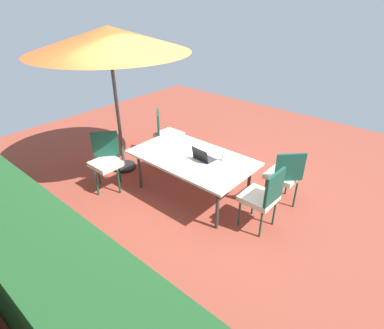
{
  "coord_description": "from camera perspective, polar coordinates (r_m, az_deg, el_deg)",
  "views": [
    {
      "loc": [
        -2.82,
        3.27,
        3.01
      ],
      "look_at": [
        0.0,
        0.0,
        0.58
      ],
      "focal_mm": 28.73,
      "sensor_mm": 36.0,
      "label": 1
    }
  ],
  "objects": [
    {
      "name": "ground_plane",
      "position": [
        5.27,
        0.0,
        -5.61
      ],
      "size": [
        10.0,
        10.0,
        0.02
      ],
      "primitive_type": "cube",
      "color": "brown"
    },
    {
      "name": "hedge_row",
      "position": [
        3.74,
        -28.71,
        -14.59
      ],
      "size": [
        6.3,
        0.77,
        1.27
      ],
      "primitive_type": "cube",
      "color": "#1E4C23",
      "rests_on": "ground_plane"
    },
    {
      "name": "dining_table",
      "position": [
        4.91,
        0.0,
        1.01
      ],
      "size": [
        1.96,
        1.13,
        0.73
      ],
      "color": "silver",
      "rests_on": "ground_plane"
    },
    {
      "name": "patio_umbrella",
      "position": [
        5.42,
        -15.22,
        21.43
      ],
      "size": [
        2.65,
        2.65,
        2.56
      ],
      "color": "#4C4C4C",
      "rests_on": "ground_plane"
    },
    {
      "name": "chair_west",
      "position": [
        4.38,
        13.06,
        -5.66
      ],
      "size": [
        0.47,
        0.46,
        0.98
      ],
      "rotation": [
        0.0,
        0.0,
        1.53
      ],
      "color": "beige",
      "rests_on": "ground_plane"
    },
    {
      "name": "chair_southwest",
      "position": [
        4.96,
        16.79,
        -1.69
      ],
      "size": [
        0.59,
        0.59,
        0.98
      ],
      "rotation": [
        0.0,
        0.0,
        0.8
      ],
      "color": "beige",
      "rests_on": "ground_plane"
    },
    {
      "name": "chair_northeast",
      "position": [
        5.38,
        -15.65,
        1.03
      ],
      "size": [
        0.58,
        0.58,
        0.98
      ],
      "rotation": [
        0.0,
        0.0,
        4.03
      ],
      "color": "beige",
      "rests_on": "ground_plane"
    },
    {
      "name": "chair_southeast",
      "position": [
        6.23,
        -4.83,
        6.02
      ],
      "size": [
        0.59,
        0.59,
        0.98
      ],
      "rotation": [
        0.0,
        0.0,
        5.53
      ],
      "color": "beige",
      "rests_on": "ground_plane"
    },
    {
      "name": "laptop",
      "position": [
        4.77,
        2.05,
        1.38
      ],
      "size": [
        0.34,
        0.27,
        0.21
      ],
      "rotation": [
        0.0,
        0.0,
        -0.08
      ],
      "color": "#2D2D33",
      "rests_on": "dining_table"
    },
    {
      "name": "cup",
      "position": [
        4.77,
        6.0,
        1.34
      ],
      "size": [
        0.08,
        0.08,
        0.11
      ],
      "primitive_type": "cylinder",
      "color": "white",
      "rests_on": "dining_table"
    }
  ]
}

